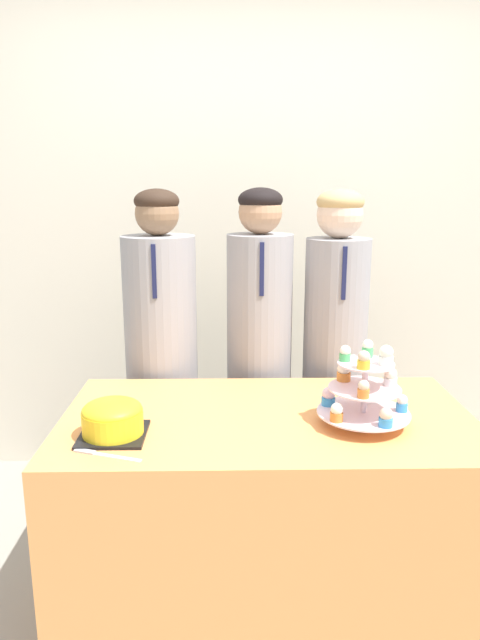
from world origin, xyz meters
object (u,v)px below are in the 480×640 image
object	(u,v)px
student_0	(162,372)
round_cake	(112,418)
student_2	(334,367)
cake_knife	(96,454)
student_1	(259,369)
cupcake_stand	(364,388)

from	to	relation	value
student_0	round_cake	bearing A→B (deg)	-95.49
round_cake	student_2	xyz separation A→B (m)	(0.85, 0.74, -0.08)
student_0	student_2	size ratio (longest dim) A/B	1.00
student_0	student_2	world-z (taller)	student_0
cake_knife	student_0	size ratio (longest dim) A/B	0.14
student_1	cake_knife	bearing A→B (deg)	-121.36
cake_knife	student_2	distance (m)	1.23
round_cake	student_0	size ratio (longest dim) A/B	0.14
round_cake	student_1	bearing A→B (deg)	55.77
cupcake_stand	student_2	world-z (taller)	student_2
cupcake_stand	student_1	xyz separation A→B (m)	(-0.31, 0.67, -0.15)
cake_knife	student_1	size ratio (longest dim) A/B	0.14
cake_knife	cupcake_stand	distance (m)	0.88
cupcake_stand	round_cake	bearing A→B (deg)	-174.86
round_cake	student_1	distance (m)	0.90
student_2	round_cake	bearing A→B (deg)	-138.71
student_1	student_2	bearing A→B (deg)	-0.00
round_cake	student_2	size ratio (longest dim) A/B	0.14
cake_knife	cupcake_stand	size ratio (longest dim) A/B	0.69
round_cake	cupcake_stand	bearing A→B (deg)	5.14
student_0	student_1	bearing A→B (deg)	-0.00
cake_knife	student_1	bearing A→B (deg)	77.88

